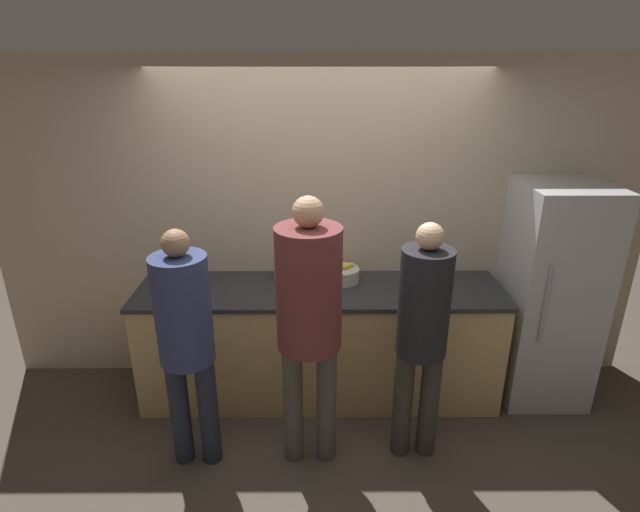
# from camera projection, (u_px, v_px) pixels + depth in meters

# --- Properties ---
(ground_plane) EXTENTS (14.00, 14.00, 0.00)m
(ground_plane) POSITION_uv_depth(u_px,v_px,m) (320.00, 422.00, 3.75)
(ground_plane) COLOR #4C4238
(wall_back) EXTENTS (5.20, 0.06, 2.60)m
(wall_back) POSITION_uv_depth(u_px,v_px,m) (320.00, 227.00, 3.98)
(wall_back) COLOR #C6B293
(wall_back) RESTS_ON ground_plane
(counter) EXTENTS (2.77, 0.73, 0.93)m
(counter) POSITION_uv_depth(u_px,v_px,m) (320.00, 341.00, 3.95)
(counter) COLOR tan
(counter) RESTS_ON ground_plane
(refrigerator) EXTENTS (0.63, 0.68, 1.73)m
(refrigerator) POSITION_uv_depth(u_px,v_px,m) (549.00, 295.00, 3.82)
(refrigerator) COLOR #B7B7BC
(refrigerator) RESTS_ON ground_plane
(person_left) EXTENTS (0.34, 0.34, 1.65)m
(person_left) POSITION_uv_depth(u_px,v_px,m) (185.00, 333.00, 3.06)
(person_left) COLOR #232838
(person_left) RESTS_ON ground_plane
(person_center) EXTENTS (0.40, 0.40, 1.84)m
(person_center) POSITION_uv_depth(u_px,v_px,m) (309.00, 309.00, 3.03)
(person_center) COLOR #4C4742
(person_center) RESTS_ON ground_plane
(person_right) EXTENTS (0.32, 0.32, 1.66)m
(person_right) POSITION_uv_depth(u_px,v_px,m) (422.00, 328.00, 3.13)
(person_right) COLOR #38332D
(person_right) RESTS_ON ground_plane
(fruit_bowl) EXTENTS (0.27, 0.27, 0.15)m
(fruit_bowl) POSITION_uv_depth(u_px,v_px,m) (342.00, 274.00, 3.87)
(fruit_bowl) COLOR beige
(fruit_bowl) RESTS_ON counter
(utensil_crock) EXTENTS (0.12, 0.12, 0.26)m
(utensil_crock) POSITION_uv_depth(u_px,v_px,m) (282.00, 272.00, 3.90)
(utensil_crock) COLOR #ADA393
(utensil_crock) RESTS_ON counter
(bottle_clear) EXTENTS (0.08, 0.08, 0.19)m
(bottle_clear) POSITION_uv_depth(u_px,v_px,m) (288.00, 284.00, 3.65)
(bottle_clear) COLOR silver
(bottle_clear) RESTS_ON counter
(cup_white) EXTENTS (0.09, 0.09, 0.09)m
(cup_white) POSITION_uv_depth(u_px,v_px,m) (419.00, 269.00, 4.01)
(cup_white) COLOR white
(cup_white) RESTS_ON counter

